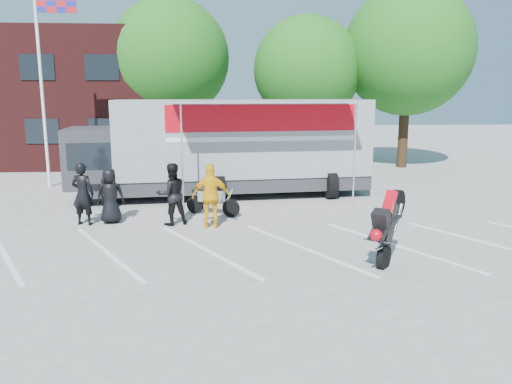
{
  "coord_description": "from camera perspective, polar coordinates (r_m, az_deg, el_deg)",
  "views": [
    {
      "loc": [
        0.63,
        -10.79,
        3.75
      ],
      "look_at": [
        1.48,
        1.65,
        1.3
      ],
      "focal_mm": 35.0,
      "sensor_mm": 36.0,
      "label": 1
    }
  ],
  "objects": [
    {
      "name": "tree_left",
      "position": [
        26.98,
        -9.83,
        14.82
      ],
      "size": [
        6.12,
        6.12,
        8.64
      ],
      "color": "#382314",
      "rests_on": "ground"
    },
    {
      "name": "flagpole",
      "position": [
        21.94,
        -22.86,
        13.68
      ],
      "size": [
        1.61,
        0.12,
        8.0
      ],
      "color": "white",
      "rests_on": "ground"
    },
    {
      "name": "spectator_leather_b",
      "position": [
        15.28,
        -19.19,
        -0.2
      ],
      "size": [
        0.75,
        0.58,
        1.83
      ],
      "primitive_type": "imported",
      "rotation": [
        0.0,
        0.0,
        2.91
      ],
      "color": "black",
      "rests_on": "ground"
    },
    {
      "name": "spectator_leather_a",
      "position": [
        15.25,
        -16.31,
        -0.42
      ],
      "size": [
        0.88,
        0.65,
        1.64
      ],
      "primitive_type": "imported",
      "rotation": [
        0.0,
        0.0,
        3.31
      ],
      "color": "black",
      "rests_on": "ground"
    },
    {
      "name": "spectator_leather_c",
      "position": [
        14.64,
        -9.61,
        -0.24
      ],
      "size": [
        1.08,
        0.97,
        1.81
      ],
      "primitive_type": "imported",
      "rotation": [
        0.0,
        0.0,
        3.53
      ],
      "color": "black",
      "rests_on": "ground"
    },
    {
      "name": "tree_mid",
      "position": [
        26.18,
        5.86,
        13.68
      ],
      "size": [
        5.44,
        5.44,
        7.68
      ],
      "color": "#382314",
      "rests_on": "ground"
    },
    {
      "name": "transporter_truck",
      "position": [
        18.73,
        -2.99,
        -0.45
      ],
      "size": [
        11.67,
        6.5,
        3.56
      ],
      "primitive_type": null,
      "rotation": [
        0.0,
        0.0,
        0.1
      ],
      "color": "gray",
      "rests_on": "ground"
    },
    {
      "name": "ground",
      "position": [
        11.44,
        -6.93,
        -8.1
      ],
      "size": [
        100.0,
        100.0,
        0.0
      ],
      "primitive_type": "plane",
      "color": "#A5A5A0",
      "rests_on": "ground"
    },
    {
      "name": "office_building",
      "position": [
        30.69,
        -24.56,
        9.67
      ],
      "size": [
        18.0,
        8.0,
        7.0
      ],
      "primitive_type": "cube",
      "color": "#401415",
      "rests_on": "ground"
    },
    {
      "name": "spectator_hivis",
      "position": [
        14.15,
        -5.14,
        -0.47
      ],
      "size": [
        1.09,
        0.47,
        1.84
      ],
      "primitive_type": "imported",
      "rotation": [
        0.0,
        0.0,
        3.12
      ],
      "color": "yellow",
      "rests_on": "ground"
    },
    {
      "name": "parked_motorcycle",
      "position": [
        15.84,
        -4.95,
        -2.62
      ],
      "size": [
        1.95,
        1.4,
        0.98
      ],
      "primitive_type": null,
      "rotation": [
        0.0,
        0.0,
        1.1
      ],
      "color": "#BABABF",
      "rests_on": "ground"
    },
    {
      "name": "stunt_bike_rider",
      "position": [
        11.94,
        15.35,
        -7.6
      ],
      "size": [
        1.56,
        1.68,
        1.84
      ],
      "primitive_type": null,
      "rotation": [
        0.0,
        0.0,
        -0.69
      ],
      "color": "black",
      "rests_on": "ground"
    },
    {
      "name": "tree_right",
      "position": [
        27.05,
        16.97,
        15.16
      ],
      "size": [
        6.46,
        6.46,
        9.12
      ],
      "color": "#382314",
      "rests_on": "ground"
    },
    {
      "name": "parking_bay_lines",
      "position": [
        12.39,
        -6.7,
        -6.56
      ],
      "size": [
        18.09,
        13.33,
        0.01
      ],
      "primitive_type": "cube",
      "rotation": [
        0.0,
        0.0,
        0.52
      ],
      "color": "white",
      "rests_on": "ground"
    }
  ]
}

